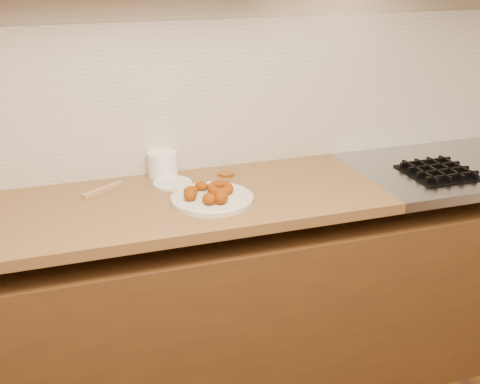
# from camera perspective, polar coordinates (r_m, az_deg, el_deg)

# --- Properties ---
(wall_back) EXTENTS (4.00, 0.02, 2.70)m
(wall_back) POSITION_cam_1_polar(r_m,az_deg,el_deg) (2.45, -1.78, 12.67)
(wall_back) COLOR #C1B198
(wall_back) RESTS_ON ground
(base_cabinet) EXTENTS (3.60, 0.60, 0.77)m
(base_cabinet) POSITION_cam_1_polar(r_m,az_deg,el_deg) (2.52, 0.56, -10.65)
(base_cabinet) COLOR #563515
(base_cabinet) RESTS_ON floor
(butcher_block) EXTENTS (2.30, 0.62, 0.04)m
(butcher_block) POSITION_cam_1_polar(r_m,az_deg,el_deg) (2.18, -15.74, -2.28)
(butcher_block) COLOR brown
(butcher_block) RESTS_ON base_cabinet
(backsplash) EXTENTS (3.60, 0.02, 0.60)m
(backsplash) POSITION_cam_1_polar(r_m,az_deg,el_deg) (2.47, -1.65, 9.19)
(backsplash) COLOR beige
(backsplash) RESTS_ON wall_back
(donut_plate) EXTENTS (0.30, 0.30, 0.02)m
(donut_plate) POSITION_cam_1_polar(r_m,az_deg,el_deg) (2.18, -2.66, -0.65)
(donut_plate) COLOR beige
(donut_plate) RESTS_ON butcher_block
(ring_donut) EXTENTS (0.11, 0.11, 0.04)m
(ring_donut) POSITION_cam_1_polar(r_m,az_deg,el_deg) (2.21, -1.89, 0.35)
(ring_donut) COLOR #8C3000
(ring_donut) RESTS_ON donut_plate
(fried_dough_chunks) EXTENTS (0.17, 0.21, 0.05)m
(fried_dough_chunks) POSITION_cam_1_polar(r_m,az_deg,el_deg) (2.15, -3.47, -0.20)
(fried_dough_chunks) COLOR #8C3000
(fried_dough_chunks) RESTS_ON donut_plate
(plastic_tub) EXTENTS (0.15, 0.15, 0.10)m
(plastic_tub) POSITION_cam_1_polar(r_m,az_deg,el_deg) (2.42, -7.34, 2.63)
(plastic_tub) COLOR white
(plastic_tub) RESTS_ON butcher_block
(tub_lid) EXTENTS (0.20, 0.20, 0.01)m
(tub_lid) POSITION_cam_1_polar(r_m,az_deg,el_deg) (2.35, -6.43, 0.84)
(tub_lid) COLOR silver
(tub_lid) RESTS_ON butcher_block
(brass_jar_lid) EXTENTS (0.08, 0.08, 0.01)m
(brass_jar_lid) POSITION_cam_1_polar(r_m,az_deg,el_deg) (2.43, -1.33, 1.74)
(brass_jar_lid) COLOR #A97128
(brass_jar_lid) RESTS_ON butcher_block
(wooden_utensil) EXTENTS (0.17, 0.12, 0.01)m
(wooden_utensil) POSITION_cam_1_polar(r_m,az_deg,el_deg) (2.32, -12.90, 0.23)
(wooden_utensil) COLOR #A47D56
(wooden_utensil) RESTS_ON butcher_block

